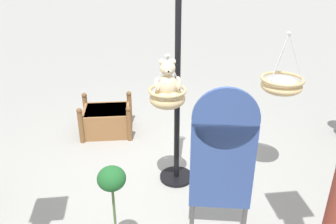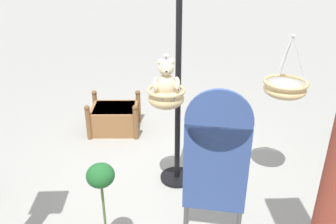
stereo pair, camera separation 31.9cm
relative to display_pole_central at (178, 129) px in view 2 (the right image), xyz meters
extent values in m
plane|color=gray|center=(0.11, -0.02, -0.75)|extent=(40.00, 40.00, 0.00)
cylinder|color=black|center=(0.00, 0.00, 0.43)|extent=(0.07, 0.07, 2.36)
cylinder|color=black|center=(0.00, 0.00, -0.73)|extent=(0.44, 0.44, 0.04)
ellipsoid|color=tan|center=(0.15, 0.25, 0.53)|extent=(0.40, 0.40, 0.22)
torus|color=tan|center=(0.15, 0.25, 0.63)|extent=(0.43, 0.43, 0.04)
ellipsoid|color=silver|center=(0.15, 0.25, 0.55)|extent=(0.35, 0.35, 0.18)
cylinder|color=#B7B7BC|center=(0.23, 0.30, 0.83)|extent=(0.18, 0.11, 0.41)
cylinder|color=#B7B7BC|center=(0.07, 0.30, 0.83)|extent=(0.18, 0.11, 0.41)
cylinder|color=#B7B7BC|center=(0.15, 0.16, 0.83)|extent=(0.01, 0.20, 0.41)
torus|color=#B7B7BC|center=(0.15, 0.25, 1.03)|extent=(0.06, 0.06, 0.01)
ellipsoid|color=beige|center=(0.15, 0.26, 0.69)|extent=(0.22, 0.19, 0.26)
sphere|color=beige|center=(0.15, 0.26, 0.89)|extent=(0.18, 0.18, 0.17)
ellipsoid|color=beige|center=(0.15, 0.32, 0.88)|extent=(0.08, 0.06, 0.05)
sphere|color=black|center=(0.15, 0.35, 0.88)|extent=(0.02, 0.02, 0.02)
sphere|color=beige|center=(0.09, 0.26, 0.96)|extent=(0.06, 0.06, 0.06)
sphere|color=beige|center=(0.21, 0.26, 0.96)|extent=(0.06, 0.06, 0.06)
ellipsoid|color=beige|center=(0.03, 0.29, 0.72)|extent=(0.07, 0.13, 0.17)
ellipsoid|color=beige|center=(0.27, 0.29, 0.72)|extent=(0.07, 0.13, 0.17)
ellipsoid|color=beige|center=(0.09, 0.35, 0.59)|extent=(0.08, 0.15, 0.08)
ellipsoid|color=beige|center=(0.21, 0.35, 0.59)|extent=(0.08, 0.15, 0.08)
ellipsoid|color=tan|center=(-1.24, 0.12, 0.56)|extent=(0.49, 0.49, 0.19)
torus|color=tan|center=(-1.24, 0.12, 0.65)|extent=(0.51, 0.51, 0.04)
ellipsoid|color=silver|center=(-1.24, 0.12, 0.58)|extent=(0.43, 0.43, 0.16)
cylinder|color=#B7B7BC|center=(-1.14, 0.17, 0.93)|extent=(0.21, 0.13, 0.55)
cylinder|color=#B7B7BC|center=(-1.34, 0.17, 0.93)|extent=(0.21, 0.13, 0.55)
cylinder|color=#B7B7BC|center=(-1.24, 0.01, 0.93)|extent=(0.01, 0.24, 0.55)
torus|color=#B7B7BC|center=(-1.24, 0.12, 1.20)|extent=(0.06, 0.06, 0.01)
cube|color=olive|center=(0.96, -1.42, -0.54)|extent=(0.77, 0.64, 0.42)
cube|color=#382819|center=(0.96, -1.42, -0.36)|extent=(0.68, 0.56, 0.06)
cylinder|color=brown|center=(0.59, -1.10, -0.49)|extent=(0.08, 0.08, 0.52)
cylinder|color=brown|center=(1.34, -1.13, -0.49)|extent=(0.08, 0.08, 0.52)
cylinder|color=brown|center=(0.57, -1.72, -0.49)|extent=(0.08, 0.08, 0.52)
cylinder|color=brown|center=(1.32, -1.74, -0.49)|extent=(0.08, 0.08, 0.52)
sphere|color=brown|center=(0.59, -1.10, -0.20)|extent=(0.09, 0.09, 0.09)
sphere|color=brown|center=(1.34, -1.13, -0.20)|extent=(0.09, 0.09, 0.09)
sphere|color=brown|center=(0.57, -1.72, -0.20)|extent=(0.09, 0.09, 0.09)
sphere|color=brown|center=(1.32, -1.74, -0.20)|extent=(0.09, 0.09, 0.09)
cylinder|color=#4C6B38|center=(0.77, 1.28, -0.19)|extent=(0.02, 0.02, 0.65)
ellipsoid|color=#1E5B28|center=(0.77, 1.28, 0.24)|extent=(0.26, 0.26, 0.22)
cube|color=#334C8C|center=(-0.32, 0.97, 0.05)|extent=(0.64, 0.17, 1.00)
cylinder|color=#334C8C|center=(-0.32, 0.97, 0.60)|extent=(0.64, 0.17, 0.65)
cylinder|color=#4C4C4C|center=(-0.60, 1.03, -0.60)|extent=(0.05, 0.05, 0.30)
cylinder|color=#4C4C4C|center=(-0.04, 0.91, -0.60)|extent=(0.05, 0.05, 0.30)
cylinder|color=gray|center=(-0.79, 0.05, -0.66)|extent=(0.20, 0.20, 0.18)
cylinder|color=gray|center=(-0.65, 0.05, -0.64)|extent=(0.17, 0.04, 0.14)
sphere|color=slate|center=(-0.57, 0.05, -0.59)|extent=(0.06, 0.06, 0.06)
torus|color=gray|center=(-0.79, 0.05, -0.53)|extent=(0.16, 0.02, 0.16)
camera|label=1|loc=(0.59, 3.84, 2.08)|focal=37.50mm
camera|label=2|loc=(0.27, 3.86, 2.08)|focal=37.50mm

